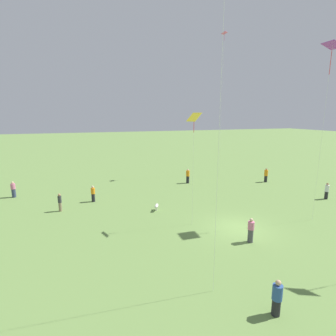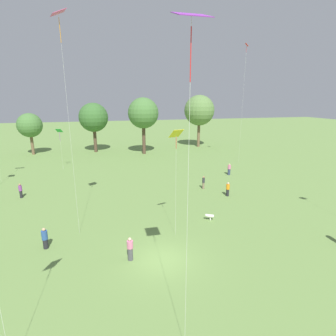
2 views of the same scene
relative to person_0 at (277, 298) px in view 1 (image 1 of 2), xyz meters
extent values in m
plane|color=#6B8E47|center=(8.12, -3.64, -0.82)|extent=(240.00, 240.00, 0.00)
cylinder|color=#232328|center=(0.00, 0.00, -0.44)|extent=(0.50, 0.50, 0.76)
cylinder|color=#2D5193|center=(0.00, 0.00, 0.27)|extent=(0.59, 0.59, 0.68)
sphere|color=tan|center=(0.00, 0.00, 0.74)|extent=(0.24, 0.24, 0.24)
cylinder|color=#232328|center=(18.34, 6.48, -0.41)|extent=(0.38, 0.38, 0.82)
cylinder|color=orange|center=(18.34, 6.48, 0.29)|extent=(0.44, 0.44, 0.58)
sphere|color=beige|center=(18.34, 6.48, 0.70)|extent=(0.24, 0.24, 0.24)
cylinder|color=#847056|center=(16.57, 9.47, -0.41)|extent=(0.38, 0.38, 0.82)
cylinder|color=#333338|center=(16.57, 9.47, 0.30)|extent=(0.45, 0.45, 0.59)
sphere|color=#A87A56|center=(16.57, 9.47, 0.71)|extent=(0.24, 0.24, 0.24)
cylinder|color=#232328|center=(19.11, -15.14, -0.41)|extent=(0.50, 0.50, 0.83)
cylinder|color=orange|center=(19.11, -15.14, 0.38)|extent=(0.59, 0.59, 0.74)
sphere|color=#A87A56|center=(19.11, -15.14, 0.87)|extent=(0.24, 0.24, 0.24)
cylinder|color=#232328|center=(11.28, -16.31, -0.42)|extent=(0.46, 0.46, 0.80)
cylinder|color=white|center=(11.28, -16.31, 0.32)|extent=(0.55, 0.55, 0.68)
sphere|color=#A87A56|center=(11.28, -16.31, 0.78)|extent=(0.24, 0.24, 0.24)
cylinder|color=#333D5B|center=(22.59, 14.31, -0.37)|extent=(0.50, 0.50, 0.90)
cylinder|color=pink|center=(22.59, 14.31, 0.37)|extent=(0.59, 0.59, 0.57)
sphere|color=beige|center=(22.59, 14.31, 0.77)|extent=(0.24, 0.24, 0.24)
cylinder|color=#232328|center=(21.92, -5.37, -0.37)|extent=(0.48, 0.48, 0.91)
cylinder|color=orange|center=(21.92, -5.37, 0.44)|extent=(0.56, 0.56, 0.69)
sphere|color=beige|center=(21.92, -5.37, 0.90)|extent=(0.24, 0.24, 0.24)
cylinder|color=#4C4C51|center=(5.98, -3.09, -0.36)|extent=(0.46, 0.46, 0.92)
cylinder|color=pink|center=(5.98, -3.09, 0.38)|extent=(0.55, 0.55, 0.55)
sphere|color=beige|center=(5.98, -3.09, 0.77)|extent=(0.24, 0.24, 0.24)
cube|color=#E54C99|center=(25.25, -11.81, 18.40)|extent=(0.89, 0.90, 0.23)
cylinder|color=#E54C99|center=(25.25, -11.81, 17.82)|extent=(0.04, 0.04, 0.76)
cylinder|color=silver|center=(25.25, -11.81, 8.79)|extent=(0.01, 0.01, 19.22)
cylinder|color=silver|center=(2.29, 1.80, 7.46)|extent=(0.01, 0.01, 16.56)
cube|color=purple|center=(7.55, -10.38, 12.71)|extent=(1.16, 1.11, 0.39)
cylinder|color=red|center=(7.55, -10.38, 11.50)|extent=(0.04, 0.04, 1.72)
cylinder|color=silver|center=(7.55, -10.38, 5.94)|extent=(0.01, 0.01, 13.53)
cube|color=yellow|center=(9.99, -0.56, 7.56)|extent=(1.12, 0.99, 0.64)
cylinder|color=red|center=(9.99, -0.56, 6.85)|extent=(0.04, 0.04, 0.86)
cylinder|color=silver|center=(9.99, -0.56, 3.37)|extent=(0.01, 0.01, 8.39)
cylinder|color=silver|center=(13.89, 1.21, -0.41)|extent=(0.67, 0.51, 0.29)
sphere|color=silver|center=(13.54, 1.37, -0.36)|extent=(0.26, 0.26, 0.26)
cylinder|color=silver|center=(13.89, 1.21, -0.69)|extent=(0.13, 0.13, 0.27)
camera|label=1|loc=(-7.80, 7.68, 7.71)|focal=28.00mm
camera|label=2|loc=(4.41, -19.27, 10.10)|focal=28.00mm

